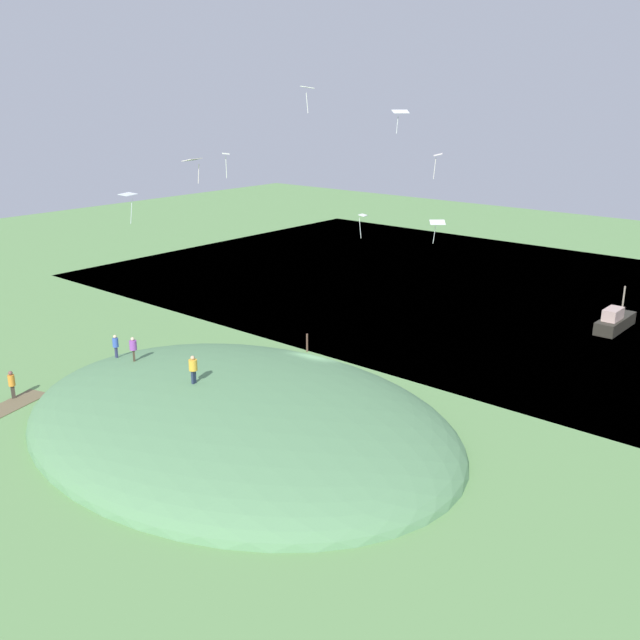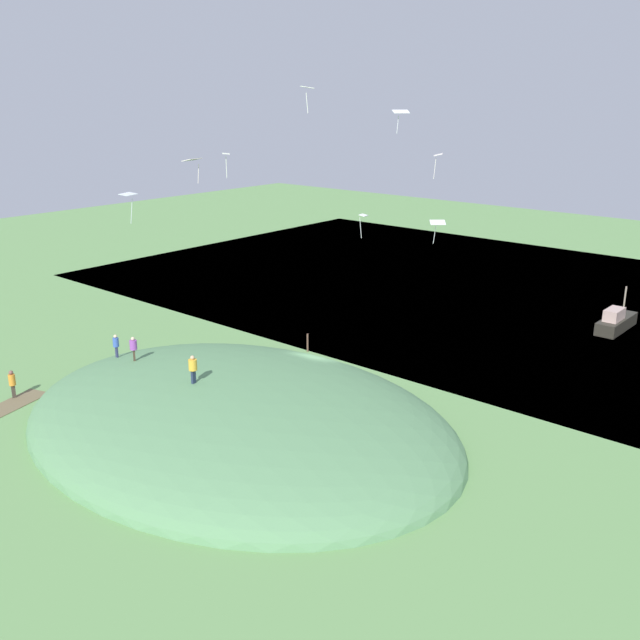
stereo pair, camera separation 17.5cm
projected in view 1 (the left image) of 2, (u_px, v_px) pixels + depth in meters
The scene contains 17 objects.
ground_plane at pixel (318, 378), 47.30m from camera, with size 160.00×160.00×0.00m, color #649453.
lake_water at pixel (505, 296), 67.48m from camera, with size 48.10×80.00×0.40m, color #245466.
grass_hill at pixel (237, 425), 40.53m from camera, with size 20.89×27.67×5.25m, color #58895A.
boat_on_lake at pixel (615, 321), 56.96m from camera, with size 5.37×1.61×3.33m.
person_watching_kites at pixel (193, 366), 39.46m from camera, with size 0.55×0.55×1.65m.
person_on_hilltop at pixel (133, 346), 44.27m from camera, with size 0.63×0.63×1.58m.
person_near_shore at pixel (115, 343), 46.13m from camera, with size 0.41×0.41×1.57m.
person_with_child at pixel (12, 381), 43.72m from camera, with size 0.51×0.51×1.85m.
kite_0 at pixel (128, 196), 41.08m from camera, with size 0.80×1.09×1.79m.
kite_1 at pixel (193, 161), 36.51m from camera, with size 0.99×0.75×1.31m.
kite_2 at pixel (438, 156), 41.73m from camera, with size 0.90×0.81×1.50m.
kite_3 at pixel (307, 88), 38.37m from camera, with size 1.32×1.30×1.43m.
kite_4 at pixel (400, 112), 45.24m from camera, with size 1.24×1.22×1.48m.
kite_5 at pixel (437, 223), 43.65m from camera, with size 1.09×1.12×1.52m.
kite_6 at pixel (226, 156), 41.93m from camera, with size 0.75×0.76×1.48m.
kite_7 at pixel (362, 217), 48.67m from camera, with size 0.71×0.55×1.68m.
mooring_post at pixel (307, 343), 52.04m from camera, with size 0.14×0.14×1.37m, color brown.
Camera 1 is at (33.43, 28.50, 17.96)m, focal length 39.69 mm.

